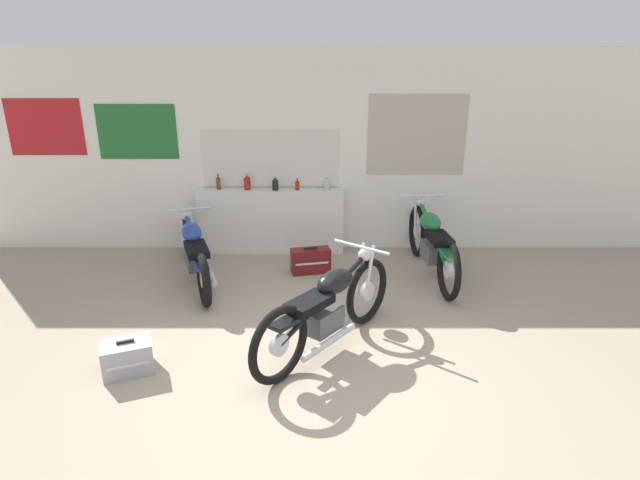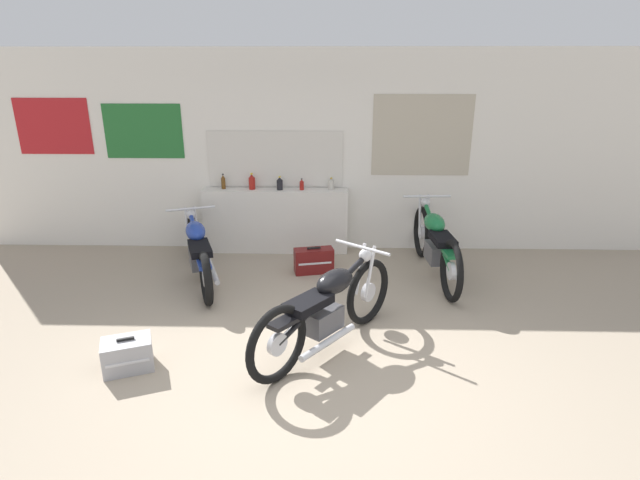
% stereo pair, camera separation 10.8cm
% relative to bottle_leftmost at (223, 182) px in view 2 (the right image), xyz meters
% --- Properties ---
extents(ground_plane, '(24.00, 24.00, 0.00)m').
position_rel_bottle_leftmost_xyz_m(ground_plane, '(1.31, -3.26, -1.01)').
color(ground_plane, gray).
extents(wall_back, '(10.00, 0.07, 2.80)m').
position_rel_bottle_leftmost_xyz_m(wall_back, '(1.29, 0.13, 0.40)').
color(wall_back, silver).
rests_on(wall_back, ground_plane).
extents(sill_counter, '(2.05, 0.28, 0.91)m').
position_rel_bottle_leftmost_xyz_m(sill_counter, '(0.73, -0.04, -0.55)').
color(sill_counter, silver).
rests_on(sill_counter, ground_plane).
extents(bottle_leftmost, '(0.06, 0.06, 0.21)m').
position_rel_bottle_leftmost_xyz_m(bottle_leftmost, '(0.00, 0.00, 0.00)').
color(bottle_leftmost, '#5B3814').
rests_on(bottle_leftmost, sill_counter).
extents(bottle_left_center, '(0.09, 0.09, 0.23)m').
position_rel_bottle_leftmost_xyz_m(bottle_left_center, '(0.41, -0.02, 0.01)').
color(bottle_left_center, maroon).
rests_on(bottle_left_center, sill_counter).
extents(bottle_center, '(0.09, 0.09, 0.19)m').
position_rel_bottle_leftmost_xyz_m(bottle_center, '(0.80, -0.05, -0.01)').
color(bottle_center, black).
rests_on(bottle_center, sill_counter).
extents(bottle_right_center, '(0.06, 0.06, 0.16)m').
position_rel_bottle_leftmost_xyz_m(bottle_right_center, '(1.11, -0.04, -0.02)').
color(bottle_right_center, maroon).
rests_on(bottle_right_center, sill_counter).
extents(bottle_rightmost, '(0.08, 0.08, 0.17)m').
position_rel_bottle_leftmost_xyz_m(bottle_rightmost, '(1.52, 0.00, -0.02)').
color(bottle_rightmost, '#B7B2A8').
rests_on(bottle_rightmost, sill_counter).
extents(motorcycle_blue, '(0.94, 2.04, 0.77)m').
position_rel_bottle_leftmost_xyz_m(motorcycle_blue, '(-0.13, -1.08, -0.62)').
color(motorcycle_blue, black).
rests_on(motorcycle_blue, ground_plane).
extents(motorcycle_green, '(0.64, 2.13, 0.92)m').
position_rel_bottle_leftmost_xyz_m(motorcycle_green, '(2.85, -0.92, -0.57)').
color(motorcycle_green, black).
rests_on(motorcycle_green, ground_plane).
extents(motorcycle_black, '(1.32, 1.64, 0.89)m').
position_rel_bottle_leftmost_xyz_m(motorcycle_black, '(1.50, -2.70, -0.58)').
color(motorcycle_black, black).
rests_on(motorcycle_black, ground_plane).
extents(hard_case_darkred, '(0.54, 0.31, 0.35)m').
position_rel_bottle_leftmost_xyz_m(hard_case_darkred, '(1.30, -0.84, -0.84)').
color(hard_case_darkred, maroon).
rests_on(hard_case_darkred, ground_plane).
extents(hard_case_silver, '(0.50, 0.42, 0.31)m').
position_rel_bottle_leftmost_xyz_m(hard_case_silver, '(-0.26, -3.08, -0.87)').
color(hard_case_silver, '#9E9EA3').
rests_on(hard_case_silver, ground_plane).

